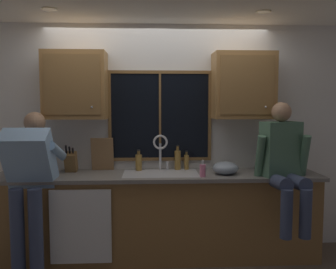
% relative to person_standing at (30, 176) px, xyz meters
% --- Properties ---
extents(back_wall, '(5.78, 0.12, 2.55)m').
position_rel_person_standing_xyz_m(back_wall, '(1.24, 0.69, 0.31)').
color(back_wall, silver).
rests_on(back_wall, floor).
extents(ceiling_downlight_left, '(0.14, 0.14, 0.01)m').
position_rel_person_standing_xyz_m(ceiling_downlight_left, '(0.22, 0.03, 1.57)').
color(ceiling_downlight_left, '#FFEAB2').
extents(ceiling_downlight_right, '(0.14, 0.14, 0.01)m').
position_rel_person_standing_xyz_m(ceiling_downlight_right, '(2.25, 0.03, 1.57)').
color(ceiling_downlight_right, '#FFEAB2').
extents(window_glass, '(1.10, 0.02, 0.95)m').
position_rel_person_standing_xyz_m(window_glass, '(1.27, 0.62, 0.56)').
color(window_glass, black).
extents(window_frame_top, '(1.17, 0.02, 0.04)m').
position_rel_person_standing_xyz_m(window_frame_top, '(1.27, 0.61, 1.05)').
color(window_frame_top, brown).
extents(window_frame_bottom, '(1.17, 0.02, 0.04)m').
position_rel_person_standing_xyz_m(window_frame_bottom, '(1.27, 0.61, 0.06)').
color(window_frame_bottom, brown).
extents(window_frame_left, '(0.03, 0.02, 0.95)m').
position_rel_person_standing_xyz_m(window_frame_left, '(0.70, 0.61, 0.56)').
color(window_frame_left, brown).
extents(window_frame_right, '(0.03, 0.02, 0.95)m').
position_rel_person_standing_xyz_m(window_frame_right, '(1.84, 0.61, 0.56)').
color(window_frame_right, brown).
extents(window_mullion_center, '(0.02, 0.02, 0.95)m').
position_rel_person_standing_xyz_m(window_mullion_center, '(1.27, 0.61, 0.56)').
color(window_mullion_center, brown).
extents(lower_cabinet_run, '(3.38, 0.58, 0.88)m').
position_rel_person_standing_xyz_m(lower_cabinet_run, '(1.24, 0.34, -0.53)').
color(lower_cabinet_run, olive).
rests_on(lower_cabinet_run, floor).
extents(countertop, '(3.44, 0.62, 0.04)m').
position_rel_person_standing_xyz_m(countertop, '(1.24, 0.32, -0.07)').
color(countertop, slate).
rests_on(countertop, lower_cabinet_run).
extents(dishwasher_front, '(0.60, 0.02, 0.74)m').
position_rel_person_standing_xyz_m(dishwasher_front, '(0.47, 0.02, -0.51)').
color(dishwasher_front, white).
extents(upper_cabinet_left, '(0.66, 0.36, 0.72)m').
position_rel_person_standing_xyz_m(upper_cabinet_left, '(0.36, 0.46, 0.89)').
color(upper_cabinet_left, '#9E703D').
extents(upper_cabinet_right, '(0.66, 0.36, 0.72)m').
position_rel_person_standing_xyz_m(upper_cabinet_right, '(2.18, 0.46, 0.89)').
color(upper_cabinet_right, '#9E703D').
extents(sink, '(0.80, 0.46, 0.21)m').
position_rel_person_standing_xyz_m(sink, '(1.27, 0.33, -0.15)').
color(sink, '#B7B7BC').
rests_on(sink, lower_cabinet_run).
extents(faucet, '(0.18, 0.09, 0.40)m').
position_rel_person_standing_xyz_m(faucet, '(1.28, 0.51, 0.20)').
color(faucet, silver).
rests_on(faucet, countertop).
extents(person_standing, '(0.53, 0.68, 1.58)m').
position_rel_person_standing_xyz_m(person_standing, '(0.00, 0.00, 0.00)').
color(person_standing, '#384260').
rests_on(person_standing, floor).
extents(person_sitting_on_counter, '(0.54, 0.65, 1.26)m').
position_rel_person_standing_xyz_m(person_sitting_on_counter, '(2.50, 0.06, 0.13)').
color(person_sitting_on_counter, '#384260').
rests_on(person_sitting_on_counter, countertop).
extents(knife_block, '(0.12, 0.18, 0.32)m').
position_rel_person_standing_xyz_m(knife_block, '(0.29, 0.46, 0.06)').
color(knife_block, brown).
rests_on(knife_block, countertop).
extents(cutting_board, '(0.25, 0.10, 0.37)m').
position_rel_person_standing_xyz_m(cutting_board, '(0.62, 0.54, 0.13)').
color(cutting_board, '#997047').
rests_on(cutting_board, countertop).
extents(mixing_bowl, '(0.28, 0.28, 0.14)m').
position_rel_person_standing_xyz_m(mixing_bowl, '(1.95, 0.27, 0.01)').
color(mixing_bowl, '#8C99A8').
rests_on(mixing_bowl, countertop).
extents(soap_dispenser, '(0.06, 0.07, 0.18)m').
position_rel_person_standing_xyz_m(soap_dispenser, '(1.69, 0.14, 0.02)').
color(soap_dispenser, pink).
rests_on(soap_dispenser, countertop).
extents(bottle_green_glass, '(0.05, 0.05, 0.21)m').
position_rel_person_standing_xyz_m(bottle_green_glass, '(1.57, 0.55, 0.04)').
color(bottle_green_glass, olive).
rests_on(bottle_green_glass, countertop).
extents(bottle_tall_clear, '(0.07, 0.07, 0.23)m').
position_rel_person_standing_xyz_m(bottle_tall_clear, '(1.03, 0.51, 0.05)').
color(bottle_tall_clear, olive).
rests_on(bottle_tall_clear, countertop).
extents(bottle_amber_small, '(0.07, 0.07, 0.28)m').
position_rel_person_standing_xyz_m(bottle_amber_small, '(1.47, 0.54, 0.07)').
color(bottle_amber_small, olive).
rests_on(bottle_amber_small, countertop).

